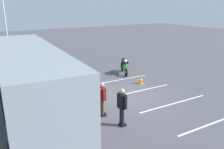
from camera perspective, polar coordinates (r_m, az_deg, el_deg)
The scene contains 16 objects.
ground_plane at distance 13.39m, azimuth 3.26°, elevation -5.38°, with size 80.00×80.00×0.00m, color #4C4C51.
tour_bus at distance 11.13m, azimuth -19.60°, elevation -2.04°, with size 9.99×3.12×3.25m.
spectator_far_left at distance 9.86m, azimuth 2.48°, elevation -7.30°, with size 0.57×0.32×1.73m.
spectator_left at distance 10.76m, azimuth -2.45°, elevation -5.42°, with size 0.58×0.37×1.67m.
spectator_centre at distance 11.60m, azimuth -5.54°, elevation -3.45°, with size 0.57×0.39×1.76m.
spectator_right at distance 12.41m, azimuth -7.41°, elevation -2.13°, with size 0.58×0.36×1.77m.
spectator_far_right at distance 13.44m, azimuth -8.40°, elevation -0.51°, with size 0.58×0.35×1.82m.
parked_motorcycle_silver at distance 14.39m, azimuth -12.32°, elevation -2.10°, with size 2.05×0.60×0.99m.
parked_motorcycle_dark at distance 12.06m, azimuth -8.81°, elevation -5.67°, with size 2.05×0.58×0.99m.
stunt_motorcycle at distance 17.50m, azimuth 3.05°, elevation 2.11°, with size 1.94×0.98×1.23m.
flagpole at distance 17.54m, azimuth -24.58°, elevation 10.02°, with size 0.78×0.36×6.94m.
traffic_cone at distance 15.46m, azimuth 7.09°, elevation -1.19°, with size 0.34×0.34×0.63m.
bay_line_a at distance 11.51m, azimuth 23.94°, elevation -10.79°, with size 0.20×4.50×0.01m.
bay_line_b at distance 12.87m, azimuth 15.03°, elevation -6.91°, with size 0.20×4.58×0.01m.
bay_line_c at distance 14.51m, azimuth 8.09°, elevation -3.71°, with size 0.18×3.72×0.01m.
bay_line_d at distance 16.36m, azimuth 2.68°, elevation -1.17°, with size 0.19×3.99×0.01m.
Camera 1 is at (-10.18, 7.08, 5.06)m, focal length 37.08 mm.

